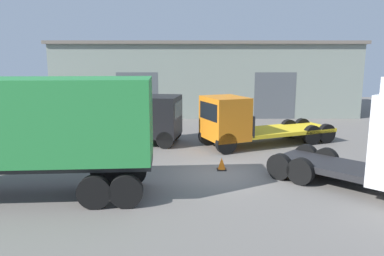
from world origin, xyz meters
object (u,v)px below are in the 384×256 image
object	(u,v)px
container_trailer_green	(16,124)
flatbed_truck_orange	(244,122)
flatbed_truck_black	(143,121)
traffic_cone	(222,164)

from	to	relation	value
container_trailer_green	flatbed_truck_orange	xyz separation A→B (m)	(8.61, 7.40, -1.26)
flatbed_truck_black	traffic_cone	world-z (taller)	flatbed_truck_black
flatbed_truck_orange	flatbed_truck_black	bearing A→B (deg)	-31.72
container_trailer_green	flatbed_truck_black	distance (m)	8.97
flatbed_truck_black	flatbed_truck_orange	world-z (taller)	flatbed_truck_orange
container_trailer_green	traffic_cone	distance (m)	8.13
flatbed_truck_black	flatbed_truck_orange	xyz separation A→B (m)	(5.47, -0.90, 0.05)
traffic_cone	flatbed_truck_orange	bearing A→B (deg)	70.34
flatbed_truck_orange	container_trailer_green	bearing A→B (deg)	18.30
flatbed_truck_black	traffic_cone	bearing A→B (deg)	-42.63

